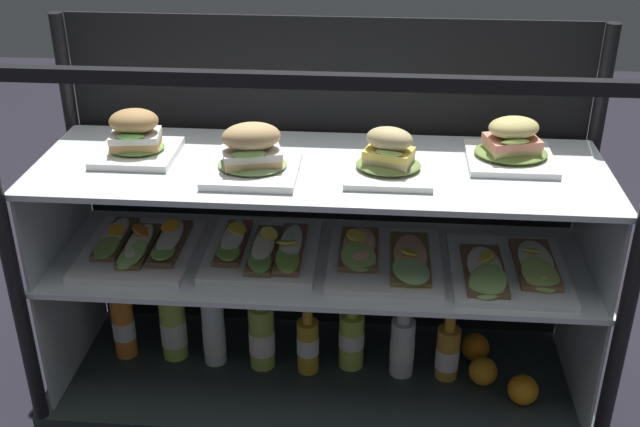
# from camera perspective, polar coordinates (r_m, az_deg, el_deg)

# --- Properties ---
(ground_plane) EXTENTS (6.00, 6.00, 0.02)m
(ground_plane) POSITION_cam_1_polar(r_m,az_deg,el_deg) (2.14, 0.00, -12.55)
(ground_plane) COLOR black
(ground_plane) RESTS_ON ground
(case_base_deck) EXTENTS (1.38, 0.48, 0.04)m
(case_base_deck) POSITION_cam_1_polar(r_m,az_deg,el_deg) (2.12, 0.00, -11.93)
(case_base_deck) COLOR #2C3635
(case_base_deck) RESTS_ON ground
(case_frame) EXTENTS (1.38, 0.48, 0.93)m
(case_frame) POSITION_cam_1_polar(r_m,az_deg,el_deg) (1.97, 0.31, 1.58)
(case_frame) COLOR black
(case_frame) RESTS_ON ground
(riser_lower_tier) EXTENTS (1.31, 0.41, 0.33)m
(riser_lower_tier) POSITION_cam_1_polar(r_m,az_deg,el_deg) (2.01, 0.00, -7.77)
(riser_lower_tier) COLOR silver
(riser_lower_tier) RESTS_ON case_base_deck
(shelf_lower_glass) EXTENTS (1.32, 0.42, 0.01)m
(shelf_lower_glass) POSITION_cam_1_polar(r_m,az_deg,el_deg) (1.92, 0.00, -3.50)
(shelf_lower_glass) COLOR silver
(shelf_lower_glass) RESTS_ON riser_lower_tier
(riser_upper_tier) EXTENTS (1.31, 0.41, 0.24)m
(riser_upper_tier) POSITION_cam_1_polar(r_m,az_deg,el_deg) (1.86, 0.00, -0.19)
(riser_upper_tier) COLOR silver
(riser_upper_tier) RESTS_ON shelf_lower_glass
(shelf_upper_glass) EXTENTS (1.32, 0.42, 0.01)m
(shelf_upper_glass) POSITION_cam_1_polar(r_m,az_deg,el_deg) (1.80, 0.00, 3.33)
(shelf_upper_glass) COLOR silver
(shelf_upper_glass) RESTS_ON riser_upper_tier
(plated_roll_sandwich_far_right) EXTENTS (0.18, 0.18, 0.12)m
(plated_roll_sandwich_far_right) POSITION_cam_1_polar(r_m,az_deg,el_deg) (1.88, -13.32, 5.31)
(plated_roll_sandwich_far_right) COLOR white
(plated_roll_sandwich_far_right) RESTS_ON shelf_upper_glass
(plated_roll_sandwich_center) EXTENTS (0.21, 0.21, 0.12)m
(plated_roll_sandwich_center) POSITION_cam_1_polar(r_m,az_deg,el_deg) (1.74, -5.00, 4.22)
(plated_roll_sandwich_center) COLOR white
(plated_roll_sandwich_center) RESTS_ON shelf_upper_glass
(plated_roll_sandwich_near_right_corner) EXTENTS (0.19, 0.19, 0.11)m
(plated_roll_sandwich_near_right_corner) POSITION_cam_1_polar(r_m,az_deg,el_deg) (1.74, 5.04, 3.96)
(plated_roll_sandwich_near_right_corner) COLOR white
(plated_roll_sandwich_near_right_corner) RESTS_ON shelf_upper_glass
(plated_roll_sandwich_right_of_center) EXTENTS (0.20, 0.20, 0.11)m
(plated_roll_sandwich_right_of_center) POSITION_cam_1_polar(r_m,az_deg,el_deg) (1.86, 13.83, 4.78)
(plated_roll_sandwich_right_of_center) COLOR white
(plated_roll_sandwich_right_of_center) RESTS_ON shelf_upper_glass
(open_sandwich_tray_far_right) EXTENTS (0.27, 0.31, 0.06)m
(open_sandwich_tray_far_right) POSITION_cam_1_polar(r_m,az_deg,el_deg) (1.98, -12.97, -2.33)
(open_sandwich_tray_far_right) COLOR white
(open_sandwich_tray_far_right) RESTS_ON shelf_lower_glass
(open_sandwich_tray_near_right_corner) EXTENTS (0.27, 0.31, 0.06)m
(open_sandwich_tray_near_right_corner) POSITION_cam_1_polar(r_m,az_deg,el_deg) (1.92, -4.22, -2.60)
(open_sandwich_tray_near_right_corner) COLOR white
(open_sandwich_tray_near_right_corner) RESTS_ON shelf_lower_glass
(open_sandwich_tray_mid_left) EXTENTS (0.27, 0.31, 0.06)m
(open_sandwich_tray_mid_left) POSITION_cam_1_polar(r_m,az_deg,el_deg) (1.89, 4.70, -3.19)
(open_sandwich_tray_mid_left) COLOR white
(open_sandwich_tray_mid_left) RESTS_ON shelf_lower_glass
(open_sandwich_tray_center) EXTENTS (0.27, 0.32, 0.06)m
(open_sandwich_tray_center) POSITION_cam_1_polar(r_m,az_deg,el_deg) (1.89, 13.72, -3.98)
(open_sandwich_tray_center) COLOR white
(open_sandwich_tray_center) RESTS_ON shelf_lower_glass
(juice_bottle_front_fourth) EXTENTS (0.06, 0.06, 0.24)m
(juice_bottle_front_fourth) POSITION_cam_1_polar(r_m,az_deg,el_deg) (2.18, -14.18, -7.85)
(juice_bottle_front_fourth) COLOR orange
(juice_bottle_front_fourth) RESTS_ON case_base_deck
(juice_bottle_front_left_end) EXTENTS (0.07, 0.07, 0.24)m
(juice_bottle_front_left_end) POSITION_cam_1_polar(r_m,az_deg,el_deg) (2.15, -10.68, -8.04)
(juice_bottle_front_left_end) COLOR #B9DA4F
(juice_bottle_front_left_end) RESTS_ON case_base_deck
(juice_bottle_back_left) EXTENTS (0.06, 0.06, 0.25)m
(juice_bottle_back_left) POSITION_cam_1_polar(r_m,az_deg,el_deg) (2.11, -7.78, -8.53)
(juice_bottle_back_left) COLOR white
(juice_bottle_back_left) RESTS_ON case_base_deck
(juice_bottle_back_center) EXTENTS (0.07, 0.07, 0.24)m
(juice_bottle_back_center) POSITION_cam_1_polar(r_m,az_deg,el_deg) (2.08, -4.28, -8.85)
(juice_bottle_back_center) COLOR #AFC750
(juice_bottle_back_center) RESTS_ON case_base_deck
(juice_bottle_front_middle) EXTENTS (0.06, 0.06, 0.21)m
(juice_bottle_front_middle) POSITION_cam_1_polar(r_m,az_deg,el_deg) (2.07, -0.90, -9.51)
(juice_bottle_front_middle) COLOR gold
(juice_bottle_front_middle) RESTS_ON case_base_deck
(juice_bottle_tucked_behind) EXTENTS (0.07, 0.07, 0.20)m
(juice_bottle_tucked_behind) POSITION_cam_1_polar(r_m,az_deg,el_deg) (2.08, 2.32, -9.11)
(juice_bottle_tucked_behind) COLOR #BFD84E
(juice_bottle_tucked_behind) RESTS_ON case_base_deck
(juice_bottle_front_second) EXTENTS (0.06, 0.06, 0.20)m
(juice_bottle_front_second) POSITION_cam_1_polar(r_m,az_deg,el_deg) (2.07, 6.04, -9.59)
(juice_bottle_front_second) COLOR white
(juice_bottle_front_second) RESTS_ON case_base_deck
(juice_bottle_back_right) EXTENTS (0.06, 0.06, 0.20)m
(juice_bottle_back_right) POSITION_cam_1_polar(r_m,az_deg,el_deg) (2.08, 9.31, -9.96)
(juice_bottle_back_right) COLOR gold
(juice_bottle_back_right) RESTS_ON case_base_deck
(orange_fruit_beside_bottles) EXTENTS (0.07, 0.07, 0.07)m
(orange_fruit_beside_bottles) POSITION_cam_1_polar(r_m,az_deg,el_deg) (2.10, 11.85, -11.22)
(orange_fruit_beside_bottles) COLOR orange
(orange_fruit_beside_bottles) RESTS_ON case_base_deck
(orange_fruit_near_left_post) EXTENTS (0.08, 0.08, 0.08)m
(orange_fruit_near_left_post) POSITION_cam_1_polar(r_m,az_deg,el_deg) (2.06, 14.63, -12.36)
(orange_fruit_near_left_post) COLOR orange
(orange_fruit_near_left_post) RESTS_ON case_base_deck
(orange_fruit_rolled_forward) EXTENTS (0.08, 0.08, 0.08)m
(orange_fruit_rolled_forward) POSITION_cam_1_polar(r_m,az_deg,el_deg) (2.17, 11.28, -9.58)
(orange_fruit_rolled_forward) COLOR orange
(orange_fruit_rolled_forward) RESTS_ON case_base_deck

